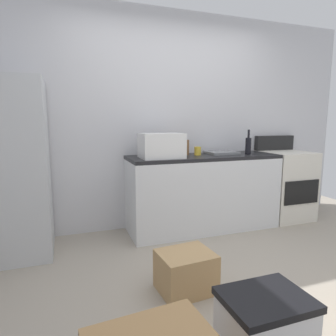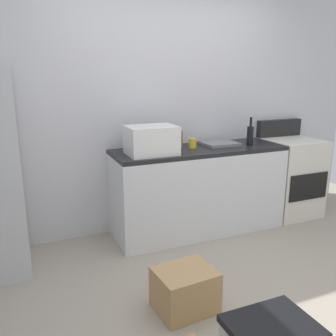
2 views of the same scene
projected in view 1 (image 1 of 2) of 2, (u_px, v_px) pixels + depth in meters
ground_plane at (234, 281)px, 2.42m from camera, size 6.00×6.00×0.00m
wall_back at (170, 121)px, 3.66m from camera, size 5.00×0.10×2.60m
kitchen_counter at (203, 192)px, 3.57m from camera, size 1.80×0.60×0.90m
refrigerator at (10, 170)px, 2.79m from camera, size 0.68×0.66×1.69m
stove_oven at (285, 184)px, 3.97m from camera, size 0.60×0.61×1.10m
microwave at (161, 146)px, 3.22m from camera, size 0.46×0.34×0.27m
sink_basin at (221, 153)px, 3.65m from camera, size 0.36×0.32×0.03m
wine_bottle at (248, 145)px, 3.59m from camera, size 0.07×0.07×0.30m
coffee_mug at (198, 151)px, 3.50m from camera, size 0.08×0.08×0.10m
knife_block at (184, 147)px, 3.53m from camera, size 0.10×0.10×0.18m
cardboard_box_small at (186, 272)px, 2.27m from camera, size 0.44×0.37×0.31m
storage_bin at (264, 328)px, 1.59m from camera, size 0.46×0.36×0.38m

